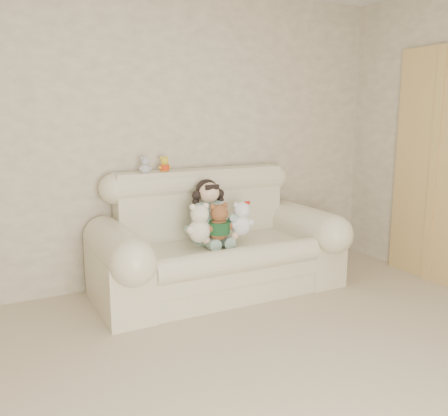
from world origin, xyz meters
TOP-DOWN VIEW (x-y plane):
  - wall_back at (0.00, 2.50)m, footprint 4.50×0.00m
  - sofa at (0.34, 2.00)m, footprint 2.10×0.95m
  - door_panel at (2.22, 1.40)m, footprint 0.06×0.90m
  - seated_child at (0.28, 2.08)m, footprint 0.35×0.42m
  - brown_teddy at (0.26, 1.84)m, footprint 0.27×0.23m
  - white_cat at (0.49, 1.89)m, footprint 0.23×0.18m
  - cream_teddy at (0.09, 1.86)m, footprint 0.24×0.19m
  - yellow_mini_bear at (-0.01, 2.35)m, footprint 0.13×0.11m
  - grey_mini_plush at (-0.19, 2.33)m, footprint 0.12×0.09m

SIDE VIEW (x-z plane):
  - sofa at x=0.34m, z-range 0.00..1.03m
  - white_cat at x=0.49m, z-range 0.50..0.85m
  - brown_teddy at x=0.26m, z-range 0.50..0.86m
  - cream_teddy at x=0.09m, z-range 0.50..0.87m
  - seated_child at x=0.28m, z-range 0.42..0.98m
  - door_panel at x=2.22m, z-range 0.00..2.10m
  - yellow_mini_bear at x=-0.01m, z-range 1.01..1.18m
  - grey_mini_plush at x=-0.19m, z-range 1.01..1.19m
  - wall_back at x=0.00m, z-range -0.95..3.55m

